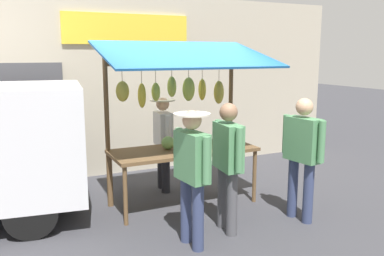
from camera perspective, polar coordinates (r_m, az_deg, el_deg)
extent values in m
plane|color=#38383D|center=(6.50, -1.16, -10.48)|extent=(40.00, 40.00, 0.00)
cube|color=#B2A893|center=(8.15, -7.65, 5.98)|extent=(9.00, 0.25, 3.40)
cube|color=yellow|center=(7.94, -8.96, 13.42)|extent=(2.40, 0.06, 0.56)
cube|color=#47474C|center=(7.69, -24.25, 0.39)|extent=(1.90, 0.04, 2.10)
cube|color=brown|center=(6.24, -1.19, -3.12)|extent=(2.20, 0.90, 0.05)
cylinder|color=brown|center=(5.67, -9.25, -9.30)|extent=(0.06, 0.06, 0.83)
cylinder|color=brown|center=(6.52, 8.67, -6.65)|extent=(0.06, 0.06, 0.83)
cylinder|color=brown|center=(6.39, -11.25, -7.11)|extent=(0.06, 0.06, 0.83)
cylinder|color=brown|center=(7.15, 5.16, -5.04)|extent=(0.06, 0.06, 0.83)
cylinder|color=brown|center=(6.21, -11.69, -0.39)|extent=(0.07, 0.07, 2.35)
cylinder|color=brown|center=(7.01, 5.36, 1.00)|extent=(0.07, 0.07, 2.35)
cylinder|color=brown|center=(6.44, -2.72, 8.93)|extent=(2.12, 0.06, 0.06)
cube|color=#19518C|center=(5.93, -0.63, 10.26)|extent=(2.50, 1.46, 0.39)
cylinder|color=brown|center=(6.76, 3.78, 7.78)|extent=(0.01, 0.01, 0.28)
ellipsoid|color=gold|center=(6.79, 3.75, 4.97)|extent=(0.21, 0.20, 0.38)
cylinder|color=brown|center=(6.65, 1.43, 7.92)|extent=(0.01, 0.01, 0.25)
ellipsoid|color=yellow|center=(6.67, 1.42, 5.36)|extent=(0.16, 0.18, 0.35)
cylinder|color=brown|center=(6.50, -0.48, 8.01)|extent=(0.01, 0.01, 0.21)
ellipsoid|color=#B2CC4C|center=(6.52, -0.47, 5.42)|extent=(0.22, 0.19, 0.38)
cylinder|color=brown|center=(6.43, -2.85, 8.06)|extent=(0.01, 0.01, 0.19)
ellipsoid|color=#B2CC4C|center=(6.45, -2.83, 5.75)|extent=(0.15, 0.18, 0.32)
cylinder|color=brown|center=(6.34, -5.10, 7.59)|extent=(0.01, 0.01, 0.28)
ellipsoid|color=#B2CC4C|center=(6.36, -5.05, 5.03)|extent=(0.21, 0.22, 0.29)
cylinder|color=brown|center=(6.21, -7.06, 7.51)|extent=(0.01, 0.01, 0.28)
ellipsoid|color=yellow|center=(6.24, -6.99, 4.50)|extent=(0.13, 0.16, 0.37)
cylinder|color=brown|center=(6.17, -9.72, 7.60)|extent=(0.01, 0.01, 0.24)
ellipsoid|color=gold|center=(6.19, -9.64, 5.05)|extent=(0.22, 0.18, 0.31)
sphere|color=#729E4C|center=(6.19, -3.36, -2.07)|extent=(0.20, 0.20, 0.20)
ellipsoid|color=gold|center=(6.31, 0.85, -2.28)|extent=(0.22, 0.20, 0.10)
ellipsoid|color=orange|center=(6.41, -1.69, -1.90)|extent=(0.23, 0.26, 0.14)
cylinder|color=#232328|center=(7.14, -4.27, -5.25)|extent=(0.14, 0.14, 0.79)
cylinder|color=#232328|center=(6.89, -3.68, -5.80)|extent=(0.14, 0.14, 0.79)
cube|color=silver|center=(6.86, -4.05, -0.12)|extent=(0.27, 0.49, 0.56)
cylinder|color=silver|center=(7.14, -4.71, 0.47)|extent=(0.09, 0.09, 0.51)
cylinder|color=silver|center=(6.58, -3.34, -0.37)|extent=(0.09, 0.09, 0.51)
sphere|color=tan|center=(6.80, -4.09, 3.34)|extent=(0.22, 0.22, 0.22)
cylinder|color=beige|center=(6.79, -4.10, 3.88)|extent=(0.41, 0.41, 0.02)
cylinder|color=navy|center=(4.93, 0.85, -12.30)|extent=(0.14, 0.14, 0.82)
cylinder|color=navy|center=(5.14, -0.82, -11.30)|extent=(0.14, 0.14, 0.82)
cube|color=#518C5B|center=(4.81, 0.00, -4.00)|extent=(0.27, 0.52, 0.58)
cylinder|color=#518C5B|center=(4.55, 2.04, -4.54)|extent=(0.09, 0.09, 0.54)
cylinder|color=#518C5B|center=(5.07, -1.84, -3.00)|extent=(0.09, 0.09, 0.54)
sphere|color=tan|center=(4.72, 0.00, 1.12)|extent=(0.23, 0.23, 0.23)
cylinder|color=beige|center=(4.71, 0.00, 1.94)|extent=(0.43, 0.43, 0.02)
cylinder|color=navy|center=(5.89, 15.86, -8.71)|extent=(0.14, 0.14, 0.85)
cylinder|color=navy|center=(6.07, 13.83, -8.04)|extent=(0.14, 0.14, 0.85)
cube|color=#518C5B|center=(5.79, 15.16, -1.54)|extent=(0.29, 0.54, 0.60)
cylinder|color=#518C5B|center=(5.59, 17.59, -1.85)|extent=(0.09, 0.09, 0.55)
cylinder|color=#518C5B|center=(6.00, 12.92, -0.81)|extent=(0.09, 0.09, 0.55)
sphere|color=tan|center=(5.72, 15.37, 2.86)|extent=(0.23, 0.23, 0.23)
cylinder|color=#4C4C51|center=(5.33, 5.55, -10.46)|extent=(0.14, 0.14, 0.84)
cylinder|color=#4C4C51|center=(5.57, 4.29, -9.51)|extent=(0.14, 0.14, 0.84)
cube|color=#518C5B|center=(5.24, 5.03, -2.59)|extent=(0.27, 0.53, 0.60)
cylinder|color=#518C5B|center=(4.96, 6.58, -3.08)|extent=(0.09, 0.09, 0.55)
cylinder|color=#518C5B|center=(5.51, 3.65, -1.67)|extent=(0.09, 0.09, 0.55)
sphere|color=#8C664C|center=(5.16, 5.11, 2.22)|extent=(0.23, 0.23, 0.23)
cylinder|color=black|center=(5.63, -21.50, -10.98)|extent=(0.68, 0.27, 0.66)
cylinder|color=black|center=(7.21, -20.72, -6.27)|extent=(0.68, 0.27, 0.66)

